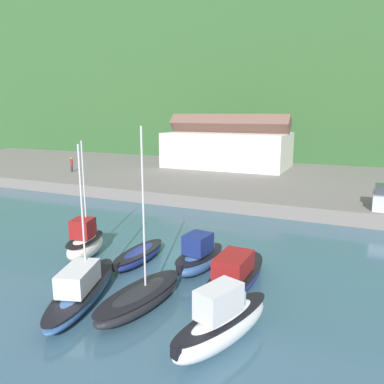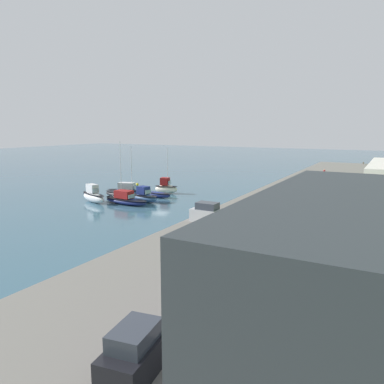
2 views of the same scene
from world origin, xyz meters
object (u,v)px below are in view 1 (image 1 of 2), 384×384
Objects in this scene: parked_car_0 at (383,198)px; moored_boat_3 at (235,276)px; moored_boat_6 at (222,323)px; person_on_quay at (72,164)px; moored_boat_5 at (140,298)px; moored_boat_1 at (139,255)px; moored_boat_4 at (82,289)px; moored_boat_0 at (85,243)px; moored_boat_2 at (199,257)px.

moored_boat_3 is at bearing -113.51° from parked_car_0.
person_on_quay reaches higher than moored_boat_6.
person_on_quay is at bearing 158.70° from moored_boat_6.
moored_boat_5 is 2.21× the size of parked_car_0.
person_on_quay is (-41.01, 5.01, 0.18)m from parked_car_0.
moored_boat_1 is 0.87× the size of moored_boat_6.
moored_boat_4 is 38.29m from person_on_quay.
moored_boat_4 is at bearing -47.66° from person_on_quay.
moored_boat_6 is at bearing -36.56° from moored_boat_1.
moored_boat_4 is at bearing -87.58° from moored_boat_1.
moored_boat_0 reaches higher than person_on_quay.
person_on_quay is (-25.77, 28.28, 1.71)m from moored_boat_4.
moored_boat_4 is at bearing -160.38° from moored_boat_5.
moored_boat_0 is at bearing 156.13° from moored_boat_5.
moored_boat_0 is 3.80× the size of person_on_quay.
parked_car_0 reaches higher than moored_boat_2.
moored_boat_3 is (7.07, -0.91, 0.23)m from moored_boat_1.
moored_boat_1 is 23.29m from parked_car_0.
parked_car_0 is (11.15, 16.87, 1.39)m from moored_boat_2.
moored_boat_0 is 1.58× the size of moored_boat_2.
moored_boat_1 is at bearing -2.41° from moored_boat_0.
moored_boat_4 reaches higher than parked_car_0.
moored_boat_4 is at bearing -115.15° from moored_boat_2.
moored_boat_0 is 8.57m from moored_boat_5.
parked_car_0 is at bearing 30.57° from moored_boat_0.
moored_boat_6 is 1.49× the size of parked_car_0.
moored_boat_0 is 6.58m from moored_boat_4.
moored_boat_3 is 0.94× the size of moored_boat_4.
moored_boat_4 is 1.33× the size of moored_boat_6.
moored_boat_1 is at bearing 130.54° from moored_boat_5.
moored_boat_3 is 8.53m from moored_boat_4.
moored_boat_5 is (-3.73, -4.29, -0.13)m from moored_boat_3.
moored_boat_5 is at bearing -128.75° from moored_boat_3.
moored_boat_5 is 25.66m from parked_car_0.
person_on_quay is at bearing 139.97° from moored_boat_1.
moored_boat_3 is at bearing 121.06° from moored_boat_6.
moored_boat_5 is at bearing -117.15° from parked_car_0.
moored_boat_1 is 4.27m from moored_boat_2.
moored_boat_2 is at bearing 139.26° from moored_boat_6.
moored_boat_4 is 3.28m from moored_boat_5.
moored_boat_2 is 1.22× the size of parked_car_0.
moored_boat_2 is at bearing 155.59° from moored_boat_3.
parked_car_0 is (19.31, 18.11, 1.22)m from moored_boat_0.
moored_boat_5 is at bearing -43.61° from person_on_quay.
moored_boat_6 is (4.89, -1.16, 0.43)m from moored_boat_5.
moored_boat_6 is (12.17, -5.65, -0.01)m from moored_boat_0.
moored_boat_5 is (3.34, -5.20, 0.10)m from moored_boat_1.
moored_boat_0 is 0.97× the size of moored_boat_4.
moored_boat_3 is (11.01, -0.20, -0.32)m from moored_boat_0.
moored_boat_6 is at bearing -40.34° from person_on_quay.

